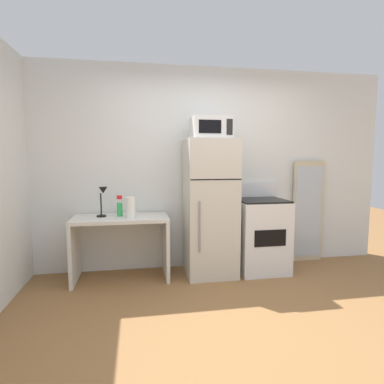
% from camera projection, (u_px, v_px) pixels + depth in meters
% --- Properties ---
extents(ground_plane, '(12.00, 12.00, 0.00)m').
position_uv_depth(ground_plane, '(245.00, 330.00, 2.61)').
color(ground_plane, olive).
extents(wall_back_white, '(5.00, 0.10, 2.60)m').
position_uv_depth(wall_back_white, '(203.00, 169.00, 4.14)').
color(wall_back_white, silver).
rests_on(wall_back_white, ground).
extents(desk, '(1.11, 0.56, 0.75)m').
position_uv_depth(desk, '(121.00, 236.00, 3.70)').
color(desk, silver).
rests_on(desk, ground).
extents(desk_lamp, '(0.14, 0.12, 0.35)m').
position_uv_depth(desk_lamp, '(103.00, 197.00, 3.63)').
color(desk_lamp, black).
rests_on(desk_lamp, desk).
extents(spray_bottle, '(0.06, 0.06, 0.25)m').
position_uv_depth(spray_bottle, '(120.00, 208.00, 3.70)').
color(spray_bottle, green).
rests_on(spray_bottle, desk).
extents(paper_towel_roll, '(0.11, 0.11, 0.24)m').
position_uv_depth(paper_towel_roll, '(130.00, 207.00, 3.60)').
color(paper_towel_roll, white).
rests_on(paper_towel_roll, desk).
extents(refrigerator, '(0.60, 0.62, 1.66)m').
position_uv_depth(refrigerator, '(210.00, 208.00, 3.83)').
color(refrigerator, beige).
rests_on(refrigerator, ground).
extents(microwave, '(0.46, 0.35, 0.26)m').
position_uv_depth(microwave, '(211.00, 128.00, 3.71)').
color(microwave, silver).
rests_on(microwave, refrigerator).
extents(oven_range, '(0.61, 0.61, 1.10)m').
position_uv_depth(oven_range, '(260.00, 234.00, 3.98)').
color(oven_range, white).
rests_on(oven_range, ground).
extents(leaning_mirror, '(0.44, 0.03, 1.40)m').
position_uv_depth(leaning_mirror, '(308.00, 211.00, 4.35)').
color(leaning_mirror, '#C6B793').
rests_on(leaning_mirror, ground).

